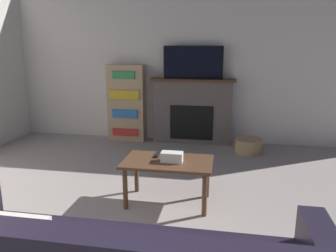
{
  "coord_description": "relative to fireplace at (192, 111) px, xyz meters",
  "views": [
    {
      "loc": [
        0.8,
        -0.97,
        1.63
      ],
      "look_at": [
        0.14,
        2.69,
        0.71
      ],
      "focal_mm": 35.0,
      "sensor_mm": 36.0,
      "label": 1
    }
  ],
  "objects": [
    {
      "name": "wall_back",
      "position": [
        -0.24,
        0.14,
        0.8
      ],
      "size": [
        6.75,
        0.06,
        2.7
      ],
      "color": "silver",
      "rests_on": "ground_plane"
    },
    {
      "name": "fireplace",
      "position": [
        0.0,
        0.0,
        0.0
      ],
      "size": [
        1.41,
        0.28,
        1.1
      ],
      "color": "#605651",
      "rests_on": "ground_plane"
    },
    {
      "name": "tv",
      "position": [
        0.0,
        -0.02,
        0.81
      ],
      "size": [
        0.98,
        0.03,
        0.53
      ],
      "color": "black",
      "rests_on": "fireplace"
    },
    {
      "name": "coffee_table",
      "position": [
        -0.01,
        -2.29,
        -0.15
      ],
      "size": [
        0.92,
        0.54,
        0.47
      ],
      "color": "brown",
      "rests_on": "ground_plane"
    },
    {
      "name": "tissue_box",
      "position": [
        0.03,
        -2.31,
        -0.03
      ],
      "size": [
        0.22,
        0.12,
        0.1
      ],
      "color": "white",
      "rests_on": "coffee_table"
    },
    {
      "name": "remote_control",
      "position": [
        -0.15,
        -2.16,
        -0.07
      ],
      "size": [
        0.04,
        0.15,
        0.02
      ],
      "color": "black",
      "rests_on": "coffee_table"
    },
    {
      "name": "bookshelf",
      "position": [
        -1.14,
        -0.02,
        0.11
      ],
      "size": [
        0.64,
        0.29,
        1.31
      ],
      "color": "tan",
      "rests_on": "ground_plane"
    },
    {
      "name": "storage_basket",
      "position": [
        0.93,
        -0.43,
        -0.44
      ],
      "size": [
        0.42,
        0.42,
        0.22
      ],
      "color": "tan",
      "rests_on": "ground_plane"
    }
  ]
}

